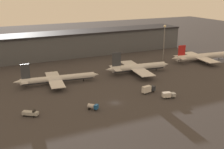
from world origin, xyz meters
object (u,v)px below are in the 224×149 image
(airplane_1, at_px, (57,79))
(service_vehicle_3, at_px, (168,95))
(service_vehicle_0, at_px, (148,89))
(airplane_2, at_px, (138,67))
(airplane_3, at_px, (202,57))
(service_vehicle_2, at_px, (31,113))
(service_vehicle_1, at_px, (93,106))

(airplane_1, xyz_separation_m, service_vehicle_3, (42.90, -43.48, -1.29))
(service_vehicle_0, bearing_deg, airplane_2, 57.29)
(airplane_3, bearing_deg, service_vehicle_3, -137.20)
(service_vehicle_2, distance_m, service_vehicle_3, 64.19)
(service_vehicle_0, height_order, service_vehicle_2, service_vehicle_0)
(airplane_2, relative_size, airplane_3, 0.86)
(airplane_1, xyz_separation_m, service_vehicle_0, (37.76, -33.54, -0.87))
(airplane_1, relative_size, service_vehicle_0, 5.92)
(service_vehicle_2, bearing_deg, service_vehicle_1, 25.33)
(airplane_1, relative_size, service_vehicle_3, 7.04)
(service_vehicle_1, bearing_deg, airplane_2, 88.68)
(service_vehicle_1, bearing_deg, airplane_1, 145.08)
(airplane_1, height_order, service_vehicle_0, airplane_1)
(service_vehicle_0, bearing_deg, airplane_1, 127.67)
(airplane_2, xyz_separation_m, service_vehicle_3, (-8.00, -42.48, -1.82))
(service_vehicle_3, bearing_deg, service_vehicle_2, -174.70)
(airplane_1, xyz_separation_m, airplane_3, (106.80, 3.64, 0.55))
(airplane_1, distance_m, service_vehicle_3, 61.09)
(airplane_3, bearing_deg, airplane_2, -168.87)
(service_vehicle_0, bearing_deg, service_vehicle_3, -73.39)
(airplane_1, distance_m, service_vehicle_1, 40.75)
(service_vehicle_2, bearing_deg, airplane_2, 62.37)
(airplane_3, distance_m, service_vehicle_2, 133.33)
(service_vehicle_0, bearing_deg, service_vehicle_2, 170.86)
(airplane_1, xyz_separation_m, service_vehicle_1, (5.00, -40.42, -1.43))
(service_vehicle_2, bearing_deg, service_vehicle_3, 29.42)
(airplane_1, xyz_separation_m, service_vehicle_2, (-20.75, -35.15, -1.64))
(airplane_1, relative_size, service_vehicle_1, 9.99)
(airplane_2, bearing_deg, airplane_1, -174.73)
(airplane_3, xyz_separation_m, service_vehicle_0, (-69.04, -37.17, -1.42))
(airplane_2, relative_size, service_vehicle_2, 6.36)
(service_vehicle_2, bearing_deg, airplane_3, 53.79)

